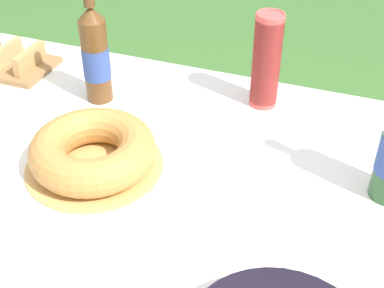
{
  "coord_description": "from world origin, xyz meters",
  "views": [
    {
      "loc": [
        0.3,
        -0.74,
        1.48
      ],
      "look_at": [
        -0.03,
        0.15,
        0.78
      ],
      "focal_mm": 50.0,
      "sensor_mm": 36.0,
      "label": 1
    }
  ],
  "objects_px": {
    "cup_stack": "(266,61)",
    "bread_board": "(8,61)",
    "cider_bottle_amber": "(95,54)",
    "bundt_cake": "(93,151)"
  },
  "relations": [
    {
      "from": "cider_bottle_amber",
      "to": "cup_stack",
      "type": "bearing_deg",
      "value": 16.92
    },
    {
      "from": "cup_stack",
      "to": "cider_bottle_amber",
      "type": "relative_size",
      "value": 0.74
    },
    {
      "from": "cup_stack",
      "to": "bread_board",
      "type": "distance_m",
      "value": 0.77
    },
    {
      "from": "bundt_cake",
      "to": "bread_board",
      "type": "height_order",
      "value": "bundt_cake"
    },
    {
      "from": "cider_bottle_amber",
      "to": "bread_board",
      "type": "height_order",
      "value": "cider_bottle_amber"
    },
    {
      "from": "cup_stack",
      "to": "bread_board",
      "type": "xyz_separation_m",
      "value": [
        -0.76,
        -0.07,
        -0.1
      ]
    },
    {
      "from": "bundt_cake",
      "to": "cup_stack",
      "type": "height_order",
      "value": "cup_stack"
    },
    {
      "from": "bread_board",
      "to": "cider_bottle_amber",
      "type": "bearing_deg",
      "value": -10.05
    },
    {
      "from": "bundt_cake",
      "to": "bread_board",
      "type": "bearing_deg",
      "value": 144.96
    },
    {
      "from": "bundt_cake",
      "to": "bread_board",
      "type": "relative_size",
      "value": 1.2
    }
  ]
}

